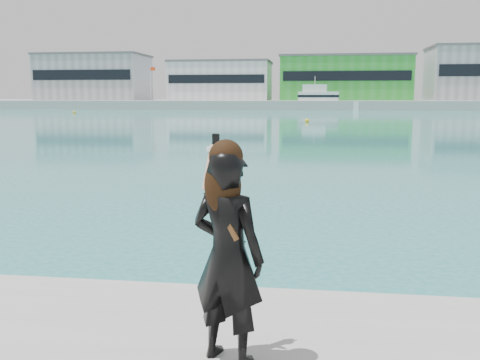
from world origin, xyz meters
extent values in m
cube|color=#9E9E99|center=(0.00, 130.00, 1.00)|extent=(320.00, 40.00, 2.00)
cube|color=gray|center=(-55.00, 128.00, 7.50)|extent=(26.00, 16.00, 11.00)
cube|color=black|center=(-55.00, 119.90, 8.05)|extent=(24.70, 0.20, 2.42)
cube|color=#59595B|center=(-55.00, 128.00, 13.25)|extent=(26.52, 16.32, 0.50)
cube|color=silver|center=(-22.00, 128.00, 6.50)|extent=(24.00, 15.00, 9.00)
cube|color=black|center=(-22.00, 120.40, 6.95)|extent=(22.80, 0.20, 1.98)
cube|color=#59595B|center=(-22.00, 128.00, 11.25)|extent=(24.48, 15.30, 0.50)
cube|color=green|center=(8.00, 128.00, 7.00)|extent=(30.00, 16.00, 10.00)
cube|color=black|center=(8.00, 119.90, 7.50)|extent=(28.50, 0.20, 2.20)
cube|color=#59595B|center=(8.00, 128.00, 12.25)|extent=(30.60, 16.32, 0.50)
cylinder|color=silver|center=(-38.00, 121.00, 6.00)|extent=(0.16, 0.16, 8.00)
cube|color=#EA3A0D|center=(-37.40, 121.00, 9.40)|extent=(1.20, 0.04, 0.80)
cylinder|color=silver|center=(22.00, 121.00, 6.00)|extent=(0.16, 0.16, 8.00)
cube|color=#EA3A0D|center=(22.60, 121.00, 9.40)|extent=(1.20, 0.04, 0.80)
cube|color=white|center=(2.74, 112.57, 1.02)|extent=(15.56, 5.30, 2.04)
cube|color=white|center=(1.90, 112.63, 2.98)|extent=(8.73, 4.15, 1.87)
cube|color=white|center=(1.05, 112.69, 4.68)|extent=(5.29, 3.24, 1.53)
cube|color=black|center=(1.90, 112.63, 2.98)|extent=(8.91, 4.25, 0.51)
cylinder|color=silver|center=(1.05, 112.69, 6.29)|extent=(0.14, 0.14, 1.70)
sphere|color=yellow|center=(0.31, 56.96, 0.00)|extent=(0.50, 0.50, 0.50)
sphere|color=yellow|center=(-40.51, 84.41, 0.00)|extent=(0.50, 0.50, 0.50)
imported|color=black|center=(0.53, -0.69, 1.66)|extent=(0.74, 0.62, 1.72)
sphere|color=black|center=(0.52, -0.71, 2.46)|extent=(0.26, 0.26, 0.26)
ellipsoid|color=black|center=(0.50, -0.76, 2.24)|extent=(0.29, 0.15, 0.46)
cylinder|color=tan|center=(0.37, -0.52, 2.35)|extent=(0.15, 0.22, 0.37)
cylinder|color=white|center=(0.38, -0.48, 2.50)|extent=(0.10, 0.10, 0.03)
cube|color=black|center=(0.40, -0.44, 2.55)|extent=(0.06, 0.04, 0.13)
cube|color=#4C2D14|center=(0.53, -0.78, 2.00)|extent=(0.23, 0.11, 0.35)
camera|label=1|loc=(1.19, -4.70, 2.92)|focal=40.00mm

